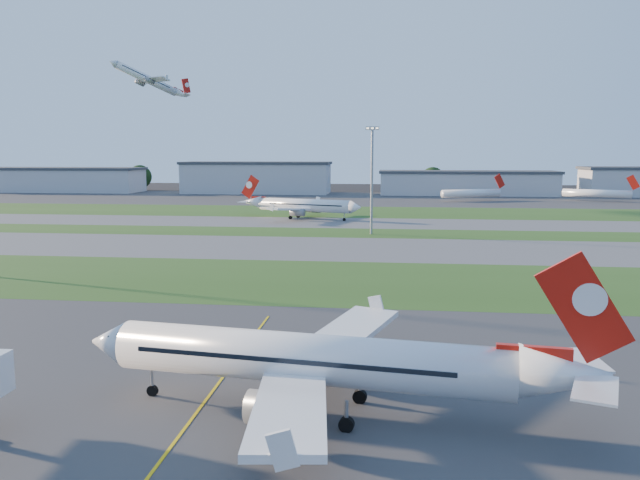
# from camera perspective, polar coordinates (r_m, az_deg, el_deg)

# --- Properties ---
(ground) EXTENTS (700.00, 700.00, 0.00)m
(ground) POSITION_cam_1_polar(r_m,az_deg,el_deg) (50.58, -17.41, -15.38)
(ground) COLOR black
(ground) RESTS_ON ground
(apron_near) EXTENTS (300.00, 70.00, 0.01)m
(apron_near) POSITION_cam_1_polar(r_m,az_deg,el_deg) (50.57, -17.41, -15.37)
(apron_near) COLOR #333335
(apron_near) RESTS_ON ground
(grass_strip_a) EXTENTS (300.00, 34.00, 0.01)m
(grass_strip_a) POSITION_cam_1_polar(r_m,az_deg,el_deg) (98.28, -5.12, -3.61)
(grass_strip_a) COLOR #274A18
(grass_strip_a) RESTS_ON ground
(taxiway_a) EXTENTS (300.00, 32.00, 0.01)m
(taxiway_a) POSITION_cam_1_polar(r_m,az_deg,el_deg) (130.27, -2.22, -0.70)
(taxiway_a) COLOR #515154
(taxiway_a) RESTS_ON ground
(grass_strip_b) EXTENTS (300.00, 18.00, 0.01)m
(grass_strip_b) POSITION_cam_1_polar(r_m,az_deg,el_deg) (154.79, -0.83, 0.69)
(grass_strip_b) COLOR #274A18
(grass_strip_b) RESTS_ON ground
(taxiway_b) EXTENTS (300.00, 26.00, 0.01)m
(taxiway_b) POSITION_cam_1_polar(r_m,az_deg,el_deg) (176.48, 0.07, 1.60)
(taxiway_b) COLOR #515154
(taxiway_b) RESTS_ON ground
(grass_strip_c) EXTENTS (300.00, 40.00, 0.01)m
(grass_strip_c) POSITION_cam_1_polar(r_m,az_deg,el_deg) (209.13, 1.07, 2.61)
(grass_strip_c) COLOR #274A18
(grass_strip_c) RESTS_ON ground
(apron_far) EXTENTS (400.00, 80.00, 0.01)m
(apron_far) POSITION_cam_1_polar(r_m,az_deg,el_deg) (268.72, 2.28, 3.81)
(apron_far) COLOR #333335
(apron_far) RESTS_ON ground
(yellow_line) EXTENTS (0.25, 60.00, 0.02)m
(yellow_line) POSITION_cam_1_polar(r_m,az_deg,el_deg) (48.87, -11.82, -16.03)
(yellow_line) COLOR gold
(yellow_line) RESTS_ON ground
(airliner_parked) EXTENTS (37.71, 31.80, 11.80)m
(airliner_parked) POSITION_cam_1_polar(r_m,az_deg,el_deg) (48.04, -0.69, -10.97)
(airliner_parked) COLOR white
(airliner_parked) RESTS_ON ground
(airliner_taxiing) EXTENTS (35.45, 29.91, 11.46)m
(airliner_taxiing) POSITION_cam_1_polar(r_m,az_deg,el_deg) (185.75, -1.51, 3.17)
(airliner_taxiing) COLOR white
(airliner_taxiing) RESTS_ON ground
(airliner_departing) EXTENTS (24.80, 24.58, 10.33)m
(airliner_departing) POSITION_cam_1_polar(r_m,az_deg,el_deg) (271.75, -15.49, 13.99)
(airliner_departing) COLOR white
(mini_jet_near) EXTENTS (26.98, 13.15, 9.48)m
(mini_jet_near) POSITION_cam_1_polar(r_m,az_deg,el_deg) (261.55, 13.69, 4.19)
(mini_jet_near) COLOR white
(mini_jet_near) RESTS_ON ground
(mini_jet_far) EXTENTS (26.91, 13.30, 9.48)m
(mini_jet_far) POSITION_cam_1_polar(r_m,az_deg,el_deg) (276.65, 24.01, 3.93)
(mini_jet_far) COLOR white
(mini_jet_far) RESTS_ON ground
(light_mast_centre) EXTENTS (3.20, 0.70, 25.80)m
(light_mast_centre) POSITION_cam_1_polar(r_m,az_deg,el_deg) (150.43, 4.77, 6.12)
(light_mast_centre) COLOR gray
(light_mast_centre) RESTS_ON ground
(hangar_far_west) EXTENTS (91.80, 23.00, 12.20)m
(hangar_far_west) POSITION_cam_1_polar(r_m,az_deg,el_deg) (342.46, -23.32, 5.10)
(hangar_far_west) COLOR #AAACB2
(hangar_far_west) RESTS_ON ground
(hangar_west) EXTENTS (71.40, 23.00, 15.20)m
(hangar_west) POSITION_cam_1_polar(r_m,az_deg,el_deg) (304.43, -5.82, 5.71)
(hangar_west) COLOR #AAACB2
(hangar_west) RESTS_ON ground
(hangar_east) EXTENTS (81.60, 23.00, 11.20)m
(hangar_east) POSITION_cam_1_polar(r_m,az_deg,el_deg) (299.73, 13.30, 5.12)
(hangar_east) COLOR #AAACB2
(hangar_east) RESTS_ON ground
(tree_west) EXTENTS (12.10, 12.10, 13.20)m
(tree_west) POSITION_cam_1_polar(r_m,az_deg,el_deg) (338.29, -16.14, 5.58)
(tree_west) COLOR black
(tree_west) RESTS_ON ground
(tree_mid_west) EXTENTS (9.90, 9.90, 10.80)m
(tree_mid_west) POSITION_cam_1_polar(r_m,az_deg,el_deg) (311.11, -0.86, 5.47)
(tree_mid_west) COLOR black
(tree_mid_west) RESTS_ON ground
(tree_mid_east) EXTENTS (11.55, 11.55, 12.60)m
(tree_mid_east) POSITION_cam_1_polar(r_m,az_deg,el_deg) (312.23, 10.26, 5.53)
(tree_mid_east) COLOR black
(tree_mid_east) RESTS_ON ground
(tree_east) EXTENTS (10.45, 10.45, 11.40)m
(tree_east) POSITION_cam_1_polar(r_m,az_deg,el_deg) (323.99, 23.68, 4.95)
(tree_east) COLOR black
(tree_east) RESTS_ON ground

